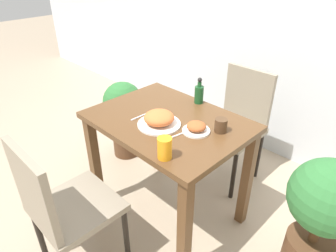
{
  "coord_description": "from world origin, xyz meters",
  "views": [
    {
      "loc": [
        1.13,
        -1.13,
        1.67
      ],
      "look_at": [
        0.0,
        0.0,
        0.73
      ],
      "focal_mm": 32.0,
      "sensor_mm": 36.0,
      "label": 1
    }
  ],
  "objects": [
    {
      "name": "juice_glass",
      "position": [
        0.27,
        -0.29,
        0.83
      ],
      "size": [
        0.07,
        0.07,
        0.11
      ],
      "color": "orange",
      "rests_on": "dining_table"
    },
    {
      "name": "food_plate",
      "position": [
        0.02,
        -0.09,
        0.82
      ],
      "size": [
        0.26,
        0.26,
        0.09
      ],
      "color": "white",
      "rests_on": "dining_table"
    },
    {
      "name": "chair_far",
      "position": [
        0.07,
        0.71,
        0.52
      ],
      "size": [
        0.42,
        0.42,
        0.91
      ],
      "color": "gray",
      "rests_on": "ground_plane"
    },
    {
      "name": "sauce_bottle",
      "position": [
        -0.01,
        0.31,
        0.85
      ],
      "size": [
        0.06,
        0.06,
        0.18
      ],
      "color": "#194C23",
      "rests_on": "dining_table"
    },
    {
      "name": "drink_cup",
      "position": [
        0.31,
        0.11,
        0.82
      ],
      "size": [
        0.07,
        0.07,
        0.08
      ],
      "color": "#4C331E",
      "rests_on": "dining_table"
    },
    {
      "name": "dining_table",
      "position": [
        0.0,
        0.0,
        0.64
      ],
      "size": [
        0.96,
        0.71,
        0.78
      ],
      "color": "brown",
      "rests_on": "ground_plane"
    },
    {
      "name": "potted_plant_left",
      "position": [
        -0.8,
        0.24,
        0.43
      ],
      "size": [
        0.34,
        0.34,
        0.71
      ],
      "color": "#51331E",
      "rests_on": "ground_plane"
    },
    {
      "name": "potted_plant_right",
      "position": [
        0.91,
        0.22,
        0.48
      ],
      "size": [
        0.4,
        0.4,
        0.8
      ],
      "color": "#51331E",
      "rests_on": "ground_plane"
    },
    {
      "name": "ground_plane",
      "position": [
        0.0,
        0.0,
        0.0
      ],
      "size": [
        16.0,
        16.0,
        0.0
      ],
      "primitive_type": "plane",
      "color": "tan"
    },
    {
      "name": "fork_utensil",
      "position": [
        -0.14,
        -0.09,
        0.78
      ],
      "size": [
        0.01,
        0.17,
        0.0
      ],
      "rotation": [
        0.0,
        0.0,
        1.55
      ],
      "color": "silver",
      "rests_on": "dining_table"
    },
    {
      "name": "spoon_utensil",
      "position": [
        0.17,
        -0.09,
        0.78
      ],
      "size": [
        0.04,
        0.19,
        0.0
      ],
      "rotation": [
        0.0,
        0.0,
        1.4
      ],
      "color": "silver",
      "rests_on": "dining_table"
    },
    {
      "name": "wall_back",
      "position": [
        0.0,
        1.26,
        1.3
      ],
      "size": [
        8.0,
        0.05,
        2.6
      ],
      "color": "silver",
      "rests_on": "ground_plane"
    },
    {
      "name": "chair_near",
      "position": [
        -0.07,
        -0.72,
        0.52
      ],
      "size": [
        0.42,
        0.42,
        0.91
      ],
      "rotation": [
        0.0,
        0.0,
        3.14
      ],
      "color": "gray",
      "rests_on": "ground_plane"
    },
    {
      "name": "side_plate",
      "position": [
        0.22,
        0.01,
        0.8
      ],
      "size": [
        0.16,
        0.16,
        0.06
      ],
      "color": "white",
      "rests_on": "dining_table"
    }
  ]
}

